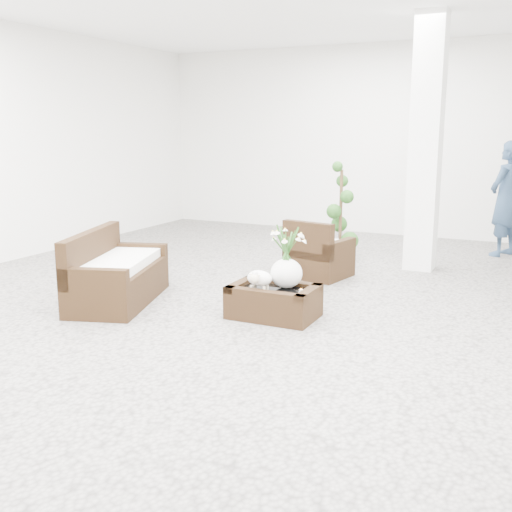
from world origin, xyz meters
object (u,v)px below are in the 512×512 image
at_px(coffee_table, 274,303).
at_px(topiary, 341,212).
at_px(loveseat, 118,267).
at_px(armchair, 319,248).

distance_m(coffee_table, topiary, 3.26).
bearing_deg(topiary, coffee_table, -84.37).
bearing_deg(loveseat, topiary, -42.00).
height_order(loveseat, topiary, topiary).
bearing_deg(topiary, armchair, -84.67).
height_order(armchair, topiary, topiary).
relative_size(armchair, loveseat, 0.50).
relative_size(coffee_table, loveseat, 0.58).
xyz_separation_m(coffee_table, loveseat, (-1.85, -0.24, 0.26)).
bearing_deg(armchair, topiary, -73.49).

